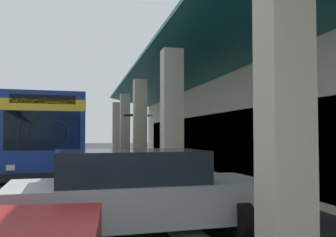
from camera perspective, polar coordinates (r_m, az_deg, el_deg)
The scene contains 6 objects.
ground at distance 14.99m, azimuth 5.28°, elevation -9.09°, with size 120.00×120.00×0.00m, color #262628.
curb_strip at distance 16.06m, azimuth -6.72°, elevation -8.42°, with size 35.33×0.50×0.12m, color #9E998E.
plaza_building at distance 19.65m, azimuth 22.59°, elevation 4.44°, with size 29.74×15.56×8.05m.
transit_bus at distance 17.56m, azimuth -18.14°, elevation -1.95°, with size 11.36×3.37×3.34m.
parked_sedan_silver at distance 6.58m, azimuth -4.66°, elevation -11.11°, with size 2.60×4.49×1.47m.
potted_palm at distance 20.15m, azimuth -4.71°, elevation -5.58°, with size 1.55×1.62×2.92m.
Camera 1 is at (14.15, 3.36, 1.75)m, focal length 39.80 mm.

